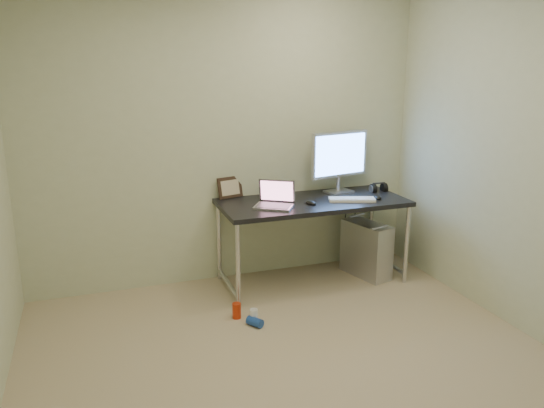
% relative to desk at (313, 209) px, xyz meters
% --- Properties ---
extents(floor, '(3.50, 3.50, 0.00)m').
position_rel_desk_xyz_m(floor, '(-0.66, -1.39, -0.67)').
color(floor, tan).
rests_on(floor, ground).
extents(wall_back, '(3.50, 0.02, 2.50)m').
position_rel_desk_xyz_m(wall_back, '(-0.66, 0.36, 0.58)').
color(wall_back, beige).
rests_on(wall_back, ground).
extents(desk, '(1.63, 0.71, 0.75)m').
position_rel_desk_xyz_m(desk, '(0.00, 0.00, 0.00)').
color(desk, black).
rests_on(desk, ground).
extents(tower_computer, '(0.33, 0.52, 0.53)m').
position_rel_desk_xyz_m(tower_computer, '(0.52, -0.05, -0.42)').
color(tower_computer, '#B9B8BD').
rests_on(tower_computer, ground).
extents(cable_a, '(0.01, 0.16, 0.69)m').
position_rel_desk_xyz_m(cable_a, '(0.47, 0.31, -0.27)').
color(cable_a, black).
rests_on(cable_a, ground).
extents(cable_b, '(0.02, 0.11, 0.71)m').
position_rel_desk_xyz_m(cable_b, '(0.56, 0.29, -0.29)').
color(cable_b, black).
rests_on(cable_b, ground).
extents(can_red, '(0.07, 0.07, 0.12)m').
position_rel_desk_xyz_m(can_red, '(-0.84, -0.48, -0.61)').
color(can_red, red).
rests_on(can_red, ground).
extents(can_white, '(0.07, 0.07, 0.11)m').
position_rel_desk_xyz_m(can_white, '(-0.74, -0.61, -0.62)').
color(can_white, white).
rests_on(can_white, ground).
extents(can_blue, '(0.13, 0.14, 0.07)m').
position_rel_desk_xyz_m(can_blue, '(-0.74, -0.65, -0.64)').
color(can_blue, '#1D449E').
rests_on(can_blue, ground).
extents(laptop, '(0.39, 0.38, 0.21)m').
position_rel_desk_xyz_m(laptop, '(-0.38, -0.07, 0.13)').
color(laptop, '#BBBAC1').
rests_on(laptop, desk).
extents(monitor, '(0.60, 0.22, 0.56)m').
position_rel_desk_xyz_m(monitor, '(0.34, 0.19, 0.41)').
color(monitor, '#BBBAC1').
rests_on(monitor, desk).
extents(keyboard, '(0.42, 0.25, 0.02)m').
position_rel_desk_xyz_m(keyboard, '(0.31, -0.13, 0.09)').
color(keyboard, white).
rests_on(keyboard, desk).
extents(mouse_right, '(0.10, 0.13, 0.04)m').
position_rel_desk_xyz_m(mouse_right, '(0.56, -0.14, 0.10)').
color(mouse_right, black).
rests_on(mouse_right, desk).
extents(mouse_left, '(0.10, 0.13, 0.04)m').
position_rel_desk_xyz_m(mouse_left, '(-0.07, -0.12, 0.10)').
color(mouse_left, black).
rests_on(mouse_left, desk).
extents(headphones, '(0.15, 0.10, 0.10)m').
position_rel_desk_xyz_m(headphones, '(0.71, 0.10, 0.11)').
color(headphones, black).
rests_on(headphones, desk).
extents(picture_frame, '(0.24, 0.13, 0.19)m').
position_rel_desk_xyz_m(picture_frame, '(-0.65, 0.33, 0.17)').
color(picture_frame, black).
rests_on(picture_frame, desk).
extents(webcam, '(0.04, 0.03, 0.12)m').
position_rel_desk_xyz_m(webcam, '(-0.36, 0.29, 0.17)').
color(webcam, silver).
rests_on(webcam, desk).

